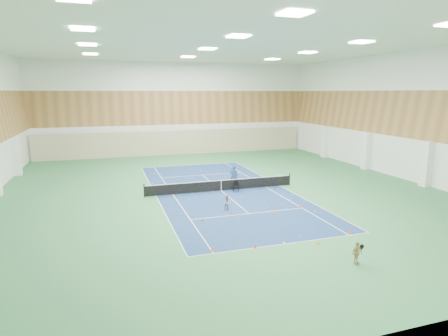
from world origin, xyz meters
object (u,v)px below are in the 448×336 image
at_px(child_apron, 357,253).
at_px(coach, 234,176).
at_px(child_court, 227,203).
at_px(ball_cart, 236,187).
at_px(tennis_net, 221,184).

bearing_deg(child_apron, coach, 76.98).
xyz_separation_m(child_court, ball_cart, (2.26, 4.57, -0.13)).
relative_size(tennis_net, coach, 6.84).
bearing_deg(coach, child_apron, 110.26).
bearing_deg(coach, ball_cart, 94.90).
relative_size(coach, child_apron, 1.63).
bearing_deg(ball_cart, child_apron, -70.75).
xyz_separation_m(tennis_net, coach, (1.54, 1.23, 0.39)).
bearing_deg(ball_cart, child_court, -101.22).
relative_size(tennis_net, ball_cart, 15.03).
height_order(tennis_net, ball_cart, tennis_net).
bearing_deg(ball_cart, tennis_net, 166.62).
bearing_deg(tennis_net, ball_cart, -28.49).
bearing_deg(child_court, ball_cart, 65.53).
distance_m(coach, child_court, 6.96).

